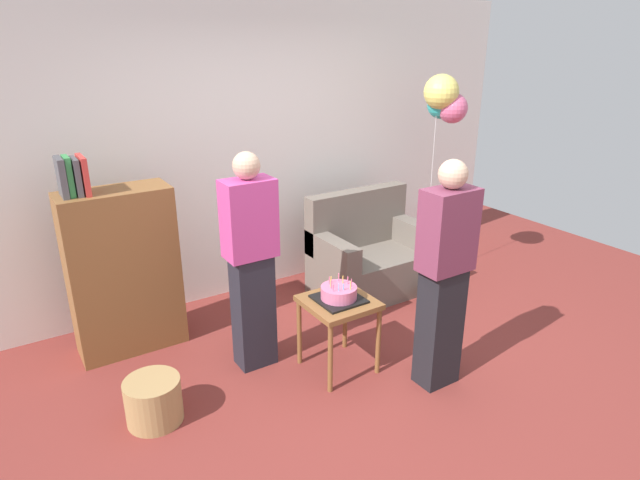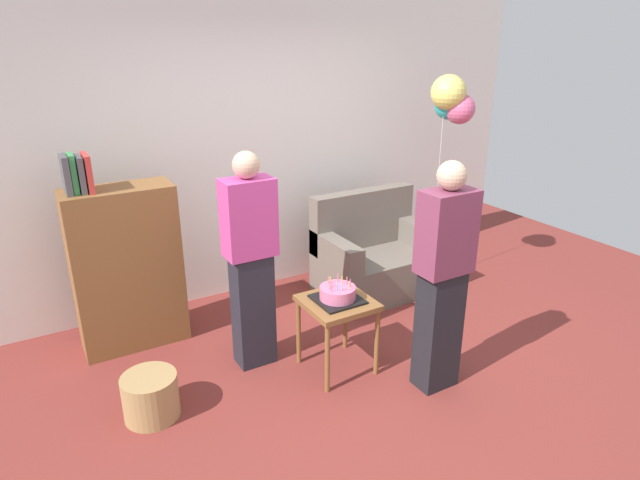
{
  "view_description": "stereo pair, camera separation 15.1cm",
  "coord_description": "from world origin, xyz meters",
  "px_view_note": "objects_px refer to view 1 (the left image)",
  "views": [
    {
      "loc": [
        -2.13,
        -2.48,
        2.36
      ],
      "look_at": [
        -0.14,
        0.62,
        0.95
      ],
      "focal_mm": 30.37,
      "sensor_mm": 36.0,
      "label": 1
    },
    {
      "loc": [
        -2.0,
        -2.56,
        2.36
      ],
      "look_at": [
        -0.14,
        0.62,
        0.95
      ],
      "focal_mm": 30.37,
      "sensor_mm": 36.0,
      "label": 2
    }
  ],
  "objects_px": {
    "side_table": "(339,310)",
    "handbag": "(432,294)",
    "wicker_basket": "(154,401)",
    "birthday_cake": "(339,294)",
    "balloon_bunch": "(445,100)",
    "person_blowing_candles": "(251,262)",
    "person_holding_cake": "(444,276)",
    "couch": "(369,257)",
    "bookshelf": "(123,270)"
  },
  "relations": [
    {
      "from": "side_table",
      "to": "handbag",
      "type": "xyz_separation_m",
      "value": [
        1.32,
        0.38,
        -0.38
      ]
    },
    {
      "from": "wicker_basket",
      "to": "side_table",
      "type": "bearing_deg",
      "value": -6.36
    },
    {
      "from": "side_table",
      "to": "birthday_cake",
      "type": "distance_m",
      "value": 0.14
    },
    {
      "from": "side_table",
      "to": "balloon_bunch",
      "type": "distance_m",
      "value": 2.29
    },
    {
      "from": "person_blowing_candles",
      "to": "person_holding_cake",
      "type": "relative_size",
      "value": 1.0
    },
    {
      "from": "couch",
      "to": "handbag",
      "type": "relative_size",
      "value": 3.93
    },
    {
      "from": "wicker_basket",
      "to": "handbag",
      "type": "relative_size",
      "value": 1.29
    },
    {
      "from": "handbag",
      "to": "side_table",
      "type": "bearing_deg",
      "value": -164.04
    },
    {
      "from": "person_holding_cake",
      "to": "bookshelf",
      "type": "bearing_deg",
      "value": -51.05
    },
    {
      "from": "bookshelf",
      "to": "side_table",
      "type": "xyz_separation_m",
      "value": [
        1.22,
        -1.15,
        -0.18
      ]
    },
    {
      "from": "person_blowing_candles",
      "to": "wicker_basket",
      "type": "bearing_deg",
      "value": -162.98
    },
    {
      "from": "couch",
      "to": "person_holding_cake",
      "type": "height_order",
      "value": "person_holding_cake"
    },
    {
      "from": "birthday_cake",
      "to": "side_table",
      "type": "bearing_deg",
      "value": -158.83
    },
    {
      "from": "person_holding_cake",
      "to": "handbag",
      "type": "bearing_deg",
      "value": -139.46
    },
    {
      "from": "person_blowing_candles",
      "to": "handbag",
      "type": "xyz_separation_m",
      "value": [
        1.8,
        -0.02,
        -0.73
      ]
    },
    {
      "from": "couch",
      "to": "birthday_cake",
      "type": "height_order",
      "value": "couch"
    },
    {
      "from": "person_holding_cake",
      "to": "couch",
      "type": "bearing_deg",
      "value": -116.22
    },
    {
      "from": "balloon_bunch",
      "to": "bookshelf",
      "type": "bearing_deg",
      "value": 173.05
    },
    {
      "from": "bookshelf",
      "to": "wicker_basket",
      "type": "height_order",
      "value": "bookshelf"
    },
    {
      "from": "birthday_cake",
      "to": "person_blowing_candles",
      "type": "xyz_separation_m",
      "value": [
        -0.49,
        0.4,
        0.21
      ]
    },
    {
      "from": "person_holding_cake",
      "to": "wicker_basket",
      "type": "bearing_deg",
      "value": -26.93
    },
    {
      "from": "balloon_bunch",
      "to": "couch",
      "type": "bearing_deg",
      "value": 166.85
    },
    {
      "from": "bookshelf",
      "to": "birthday_cake",
      "type": "xyz_separation_m",
      "value": [
        1.22,
        -1.15,
        -0.05
      ]
    },
    {
      "from": "wicker_basket",
      "to": "balloon_bunch",
      "type": "relative_size",
      "value": 0.18
    },
    {
      "from": "person_holding_cake",
      "to": "handbag",
      "type": "height_order",
      "value": "person_holding_cake"
    },
    {
      "from": "couch",
      "to": "person_holding_cake",
      "type": "distance_m",
      "value": 1.63
    },
    {
      "from": "birthday_cake",
      "to": "person_blowing_candles",
      "type": "relative_size",
      "value": 0.2
    },
    {
      "from": "person_blowing_candles",
      "to": "balloon_bunch",
      "type": "xyz_separation_m",
      "value": [
        2.19,
        0.39,
        0.96
      ]
    },
    {
      "from": "birthday_cake",
      "to": "balloon_bunch",
      "type": "relative_size",
      "value": 0.16
    },
    {
      "from": "bookshelf",
      "to": "person_holding_cake",
      "type": "bearing_deg",
      "value": -43.96
    },
    {
      "from": "bookshelf",
      "to": "person_blowing_candles",
      "type": "relative_size",
      "value": 0.97
    },
    {
      "from": "couch",
      "to": "birthday_cake",
      "type": "xyz_separation_m",
      "value": [
        -1.01,
        -0.95,
        0.28
      ]
    },
    {
      "from": "birthday_cake",
      "to": "person_holding_cake",
      "type": "height_order",
      "value": "person_holding_cake"
    },
    {
      "from": "birthday_cake",
      "to": "handbag",
      "type": "bearing_deg",
      "value": 15.96
    },
    {
      "from": "handbag",
      "to": "balloon_bunch",
      "type": "height_order",
      "value": "balloon_bunch"
    },
    {
      "from": "handbag",
      "to": "couch",
      "type": "bearing_deg",
      "value": 117.84
    },
    {
      "from": "person_holding_cake",
      "to": "handbag",
      "type": "distance_m",
      "value": 1.41
    },
    {
      "from": "couch",
      "to": "person_blowing_candles",
      "type": "distance_m",
      "value": 1.67
    },
    {
      "from": "bookshelf",
      "to": "birthday_cake",
      "type": "distance_m",
      "value": 1.68
    },
    {
      "from": "bookshelf",
      "to": "person_blowing_candles",
      "type": "height_order",
      "value": "person_blowing_candles"
    },
    {
      "from": "bookshelf",
      "to": "person_holding_cake",
      "type": "xyz_separation_m",
      "value": [
        1.72,
        -1.66,
        0.16
      ]
    },
    {
      "from": "handbag",
      "to": "person_holding_cake",
      "type": "bearing_deg",
      "value": -132.38
    },
    {
      "from": "bookshelf",
      "to": "balloon_bunch",
      "type": "height_order",
      "value": "balloon_bunch"
    },
    {
      "from": "person_holding_cake",
      "to": "side_table",
      "type": "bearing_deg",
      "value": -52.78
    },
    {
      "from": "birthday_cake",
      "to": "balloon_bunch",
      "type": "height_order",
      "value": "balloon_bunch"
    },
    {
      "from": "birthday_cake",
      "to": "person_holding_cake",
      "type": "bearing_deg",
      "value": -45.69
    },
    {
      "from": "couch",
      "to": "handbag",
      "type": "distance_m",
      "value": 0.69
    },
    {
      "from": "side_table",
      "to": "person_holding_cake",
      "type": "height_order",
      "value": "person_holding_cake"
    },
    {
      "from": "person_holding_cake",
      "to": "balloon_bunch",
      "type": "relative_size",
      "value": 0.8
    },
    {
      "from": "bookshelf",
      "to": "person_holding_cake",
      "type": "height_order",
      "value": "person_holding_cake"
    }
  ]
}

